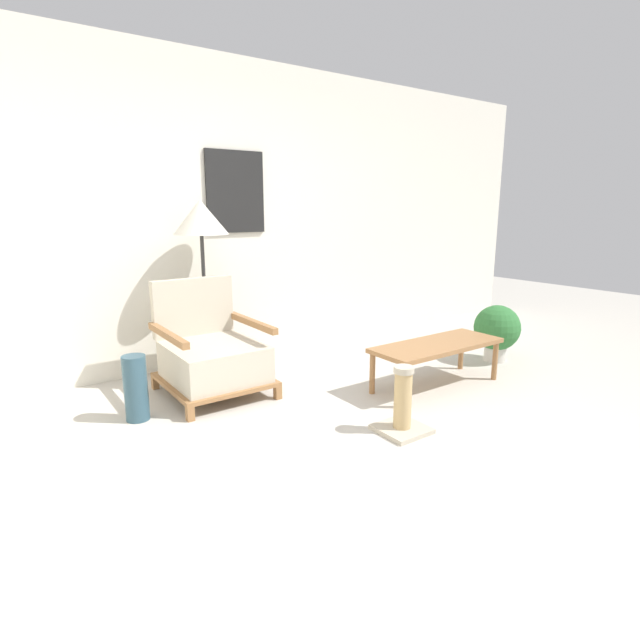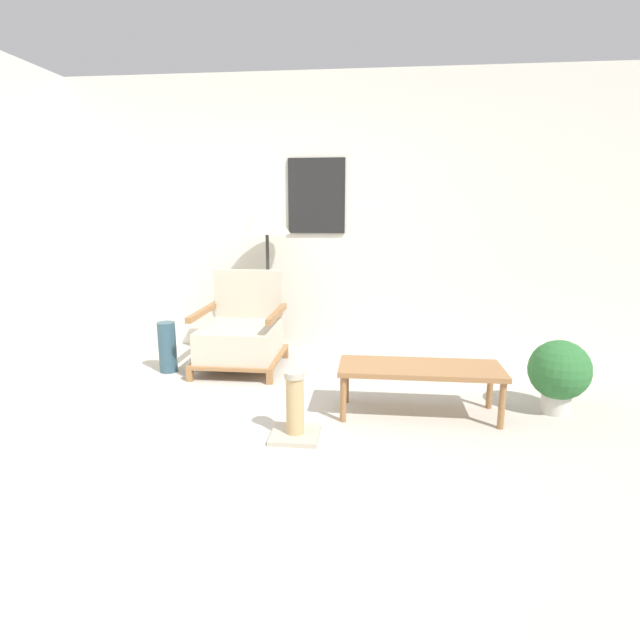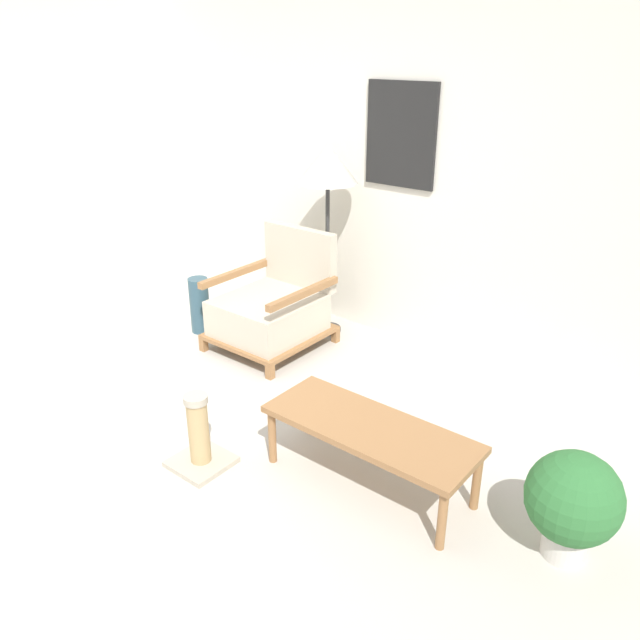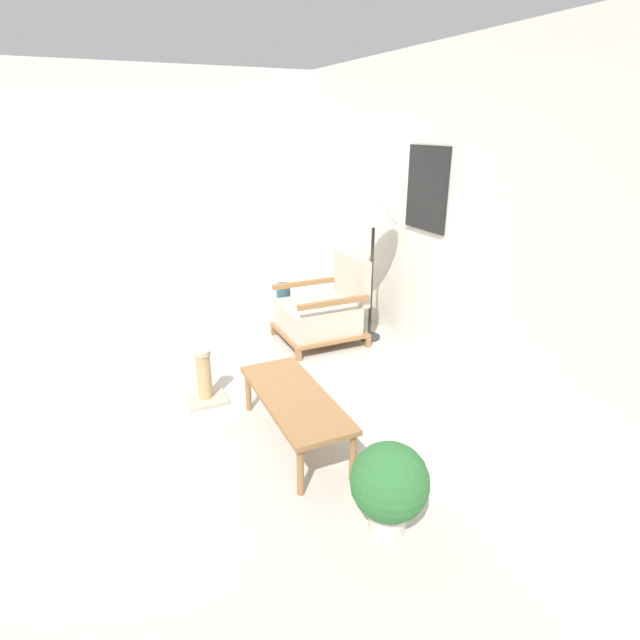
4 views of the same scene
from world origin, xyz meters
name	(u,v)px [view 3 (image 3 of 4)]	position (x,y,z in m)	size (l,w,h in m)	color
ground_plane	(152,468)	(0.00, 0.00, 0.00)	(14.00, 14.00, 0.00)	#B7B2A8
wall_back	(393,162)	(0.00, 2.32, 1.35)	(8.00, 0.09, 2.70)	silver
armchair	(273,308)	(-0.52, 1.56, 0.31)	(0.74, 0.80, 0.86)	olive
floor_lamp	(328,170)	(-0.36, 2.02, 1.29)	(0.45, 0.45, 1.48)	#2D2D2D
coffee_table	(370,432)	(1.00, 0.64, 0.32)	(1.13, 0.43, 0.36)	olive
vase	(200,305)	(-1.15, 1.37, 0.23)	(0.16, 0.16, 0.45)	#2D4C5B
potted_plant	(573,501)	(1.98, 0.79, 0.30)	(0.42, 0.42, 0.53)	beige
scratching_post	(199,439)	(0.19, 0.19, 0.16)	(0.31, 0.31, 0.44)	#B2A893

